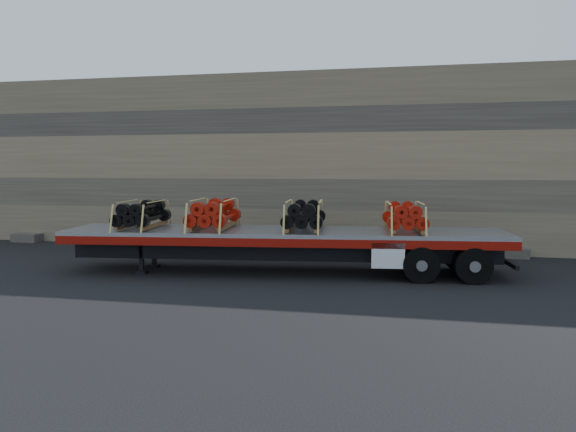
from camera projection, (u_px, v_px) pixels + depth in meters
name	position (u px, v px, depth m)	size (l,w,h in m)	color
ground	(295.00, 274.00, 17.24)	(120.00, 120.00, 0.00)	black
rock_wall	(327.00, 161.00, 23.26)	(44.00, 3.00, 7.00)	#7A6B54
trailer	(284.00, 251.00, 17.37)	(13.45, 2.59, 1.34)	#9A9CA0
bundle_front	(142.00, 215.00, 17.74)	(1.15, 2.30, 0.82)	black
bundle_midfront	(214.00, 215.00, 17.50)	(1.24, 2.48, 0.88)	#A61508
bundle_midrear	(304.00, 216.00, 17.21)	(1.20, 2.40, 0.85)	black
bundle_rear	(404.00, 217.00, 16.90)	(1.16, 2.31, 0.82)	#A61508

